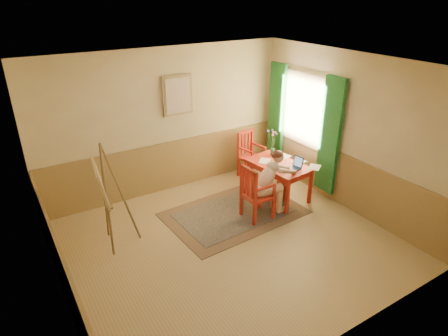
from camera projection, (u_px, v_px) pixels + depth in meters
room at (229, 164)px, 5.65m from camera, size 5.04×4.54×2.84m
wainscot at (204, 195)px, 6.65m from camera, size 5.00×4.50×1.00m
window at (302, 120)px, 7.68m from camera, size 0.12×2.01×2.20m
wall_portrait at (178, 95)px, 7.26m from camera, size 0.60×0.05×0.76m
rug at (234, 213)px, 7.05m from camera, size 2.49×1.73×0.02m
table at (278, 168)px, 7.34m from camera, size 0.86×1.28×0.72m
chair_left at (256, 193)px, 6.70m from camera, size 0.47×0.45×1.01m
chair_back at (250, 154)px, 8.27m from camera, size 0.51×0.52×1.00m
figure at (270, 181)px, 6.77m from camera, size 0.89×0.39×1.21m
laptop at (294, 167)px, 7.07m from camera, size 0.38×0.27×0.21m
papers at (290, 161)px, 7.38m from camera, size 0.95×1.04×0.00m
vase at (272, 143)px, 7.59m from camera, size 0.18×0.26×0.52m
wastebasket at (282, 191)px, 7.51m from camera, size 0.31×0.31×0.31m
easel at (104, 187)px, 5.77m from camera, size 0.63×0.78×1.74m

